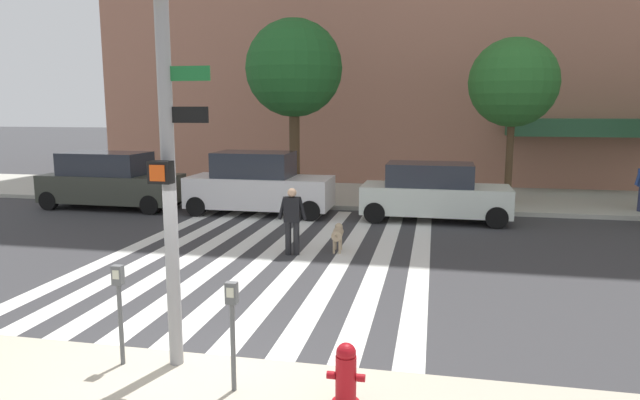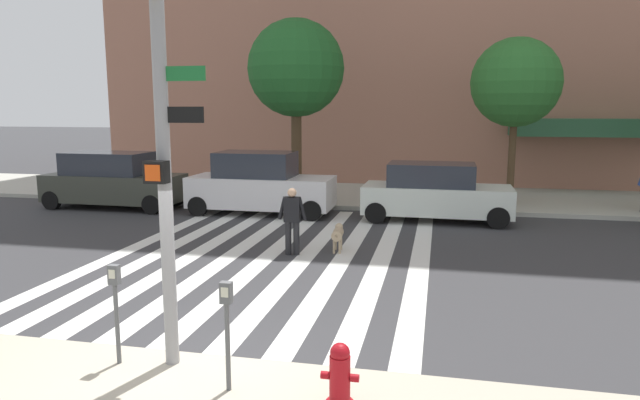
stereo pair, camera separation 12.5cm
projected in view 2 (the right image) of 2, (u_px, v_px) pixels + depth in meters
ground_plane at (302, 254)px, 13.74m from camera, size 160.00×160.00×0.00m
sidewalk_far at (356, 195)px, 22.50m from camera, size 80.00×6.00×0.15m
crosswalk_stripes at (273, 252)px, 13.90m from camera, size 7.65×11.57×0.01m
traffic_light_pole at (160, 109)px, 6.96m from camera, size 0.74×0.46×5.80m
fire_hydrant at (340, 376)px, 6.39m from camera, size 0.44×0.32×0.76m
parking_meter_curbside at (116, 300)px, 7.40m from camera, size 0.14×0.11×1.36m
parking_meter_second_along at (227, 321)px, 6.68m from camera, size 0.14×0.11×1.36m
parked_car_near_curb at (113, 181)px, 19.98m from camera, size 4.88×2.02×1.98m
parked_car_behind_first at (260, 185)px, 18.84m from camera, size 4.80×1.96×2.08m
parked_car_third_in_line at (435, 193)px, 17.66m from camera, size 4.61×1.96×1.82m
street_tree_nearest at (296, 69)px, 20.36m from camera, size 3.53×3.53×6.57m
street_tree_middle at (516, 83)px, 19.58m from camera, size 3.11×3.11×5.81m
pedestrian_dog_walker at (292, 217)px, 13.52m from camera, size 0.71×0.27×1.64m
dog_on_leash at (338, 234)px, 13.94m from camera, size 0.30×0.97×0.65m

